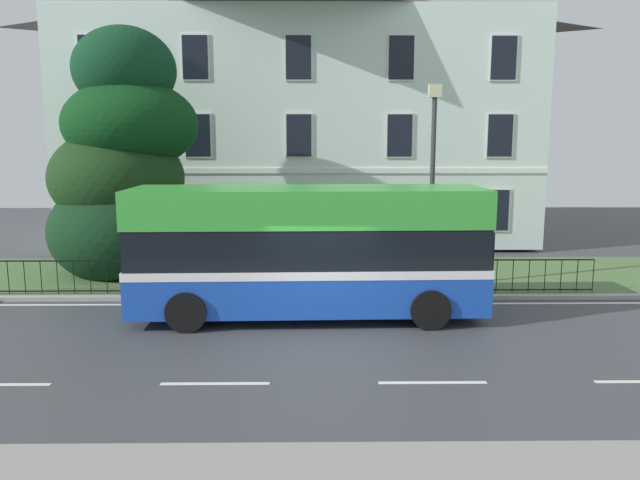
# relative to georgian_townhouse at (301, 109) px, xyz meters

# --- Properties ---
(ground_plane) EXTENTS (60.00, 56.00, 0.18)m
(ground_plane) POSITION_rel_georgian_townhouse_xyz_m (0.73, -15.51, -5.92)
(ground_plane) COLOR #3E4045
(georgian_townhouse) EXTENTS (19.82, 10.90, 11.51)m
(georgian_townhouse) POSITION_rel_georgian_townhouse_xyz_m (0.00, 0.00, 0.00)
(georgian_townhouse) COLOR silver
(georgian_townhouse) RESTS_ON ground_plane
(iron_verge_railing) EXTENTS (17.10, 0.04, 0.97)m
(iron_verge_railing) POSITION_rel_georgian_townhouse_xyz_m (0.00, -12.18, -5.29)
(iron_verge_railing) COLOR black
(iron_verge_railing) RESTS_ON ground_plane
(evergreen_tree) EXTENTS (4.89, 4.73, 8.33)m
(evergreen_tree) POSITION_rel_georgian_townhouse_xyz_m (-5.63, -9.08, -2.45)
(evergreen_tree) COLOR #423328
(evergreen_tree) RESTS_ON ground_plane
(single_decker_bus) EXTENTS (8.75, 2.78, 3.27)m
(single_decker_bus) POSITION_rel_georgian_townhouse_xyz_m (0.42, -14.08, -4.19)
(single_decker_bus) COLOR #1A48B8
(single_decker_bus) RESTS_ON ground_plane
(street_lamp_post) EXTENTS (0.36, 0.24, 5.86)m
(street_lamp_post) POSITION_rel_georgian_townhouse_xyz_m (3.99, -11.46, -2.38)
(street_lamp_post) COLOR #333338
(street_lamp_post) RESTS_ON ground_plane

